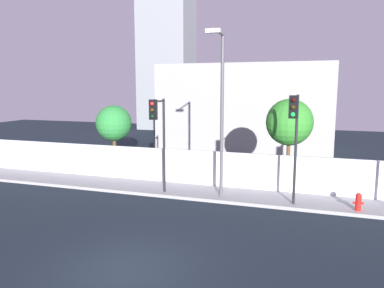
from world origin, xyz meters
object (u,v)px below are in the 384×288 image
at_px(fire_hydrant, 358,201).
at_px(roadside_tree_midleft, 289,122).
at_px(roadside_tree_leftmost, 114,123).
at_px(traffic_light_left, 158,126).
at_px(street_lamp_curbside, 221,103).
at_px(traffic_light_center, 295,127).

bearing_deg(fire_hydrant, roadside_tree_midleft, 131.35).
xyz_separation_m(roadside_tree_leftmost, roadside_tree_midleft, (10.39, 0.00, 0.36)).
relative_size(traffic_light_left, roadside_tree_leftmost, 1.09).
xyz_separation_m(traffic_light_left, street_lamp_curbside, (2.82, 0.60, 1.06)).
distance_m(street_lamp_curbside, roadside_tree_midleft, 4.68).
xyz_separation_m(traffic_light_left, roadside_tree_midleft, (5.60, 4.19, -0.06)).
distance_m(fire_hydrant, roadside_tree_leftmost, 14.24).
relative_size(traffic_light_center, roadside_tree_midleft, 1.03).
bearing_deg(traffic_light_center, fire_hydrant, 14.51).
relative_size(street_lamp_curbside, roadside_tree_midleft, 1.60).
xyz_separation_m(traffic_light_center, fire_hydrant, (2.66, 0.69, -3.10)).
bearing_deg(roadside_tree_leftmost, fire_hydrant, -14.85).
height_order(street_lamp_curbside, roadside_tree_leftmost, street_lamp_curbside).
height_order(traffic_light_left, roadside_tree_midleft, traffic_light_left).
distance_m(fire_hydrant, roadside_tree_midleft, 5.58).
distance_m(traffic_light_left, fire_hydrant, 9.26).
distance_m(traffic_light_left, roadside_tree_midleft, 7.00).
bearing_deg(traffic_light_center, roadside_tree_midleft, 96.65).
height_order(street_lamp_curbside, roadside_tree_midleft, street_lamp_curbside).
relative_size(traffic_light_left, roadside_tree_midleft, 0.98).
height_order(traffic_light_left, street_lamp_curbside, street_lamp_curbside).
xyz_separation_m(traffic_light_left, fire_hydrant, (8.76, 0.60, -2.94)).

